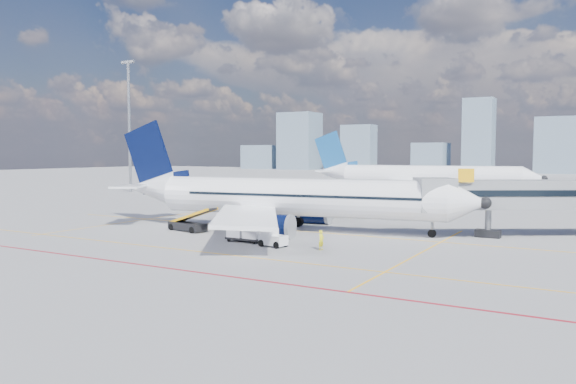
# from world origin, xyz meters

# --- Properties ---
(ground) EXTENTS (420.00, 420.00, 0.00)m
(ground) POSITION_xyz_m (0.00, 0.00, 0.00)
(ground) COLOR #939396
(ground) RESTS_ON ground
(apron_markings) EXTENTS (90.00, 35.12, 0.01)m
(apron_markings) POSITION_xyz_m (-0.58, -3.91, 0.01)
(apron_markings) COLOR #FFAF0D
(apron_markings) RESTS_ON ground
(jet_bridge) EXTENTS (23.55, 15.78, 6.30)m
(jet_bridge) POSITION_xyz_m (23.51, 16.91, 3.74)
(jet_bridge) COLOR gray
(jet_bridge) RESTS_ON ground
(floodlight_mast_nw) EXTENTS (3.20, 0.61, 25.45)m
(floodlight_mast_nw) POSITION_xyz_m (-55.00, 40.00, 13.59)
(floodlight_mast_nw) COLOR gray
(floodlight_mast_nw) RESTS_ON ground
(distant_skyline) EXTENTS (251.81, 15.68, 29.05)m
(distant_skyline) POSITION_xyz_m (-0.44, 190.00, 10.52)
(distant_skyline) COLOR slate
(distant_skyline) RESTS_ON ground
(main_aircraft) EXTENTS (38.49, 33.42, 11.28)m
(main_aircraft) POSITION_xyz_m (-1.84, 8.14, 3.22)
(main_aircraft) COLOR white
(main_aircraft) RESTS_ON ground
(second_aircraft) EXTENTS (42.61, 37.09, 12.43)m
(second_aircraft) POSITION_xyz_m (-4.03, 62.15, 3.22)
(second_aircraft) COLOR white
(second_aircraft) RESTS_ON ground
(baggage_tug) EXTENTS (2.38, 1.65, 1.54)m
(baggage_tug) POSITION_xyz_m (2.54, -1.12, 0.74)
(baggage_tug) COLOR white
(baggage_tug) RESTS_ON ground
(cargo_dolly) EXTENTS (3.32, 1.52, 1.81)m
(cargo_dolly) POSITION_xyz_m (-0.72, -0.22, 0.99)
(cargo_dolly) COLOR black
(cargo_dolly) RESTS_ON ground
(belt_loader) EXTENTS (6.40, 2.79, 2.57)m
(belt_loader) POSITION_xyz_m (-9.33, 2.59, 0.66)
(belt_loader) COLOR black
(belt_loader) RESTS_ON ground
(ramp_worker) EXTENTS (0.47, 0.63, 1.57)m
(ramp_worker) POSITION_xyz_m (6.77, -0.61, 0.79)
(ramp_worker) COLOR yellow
(ramp_worker) RESTS_ON ground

